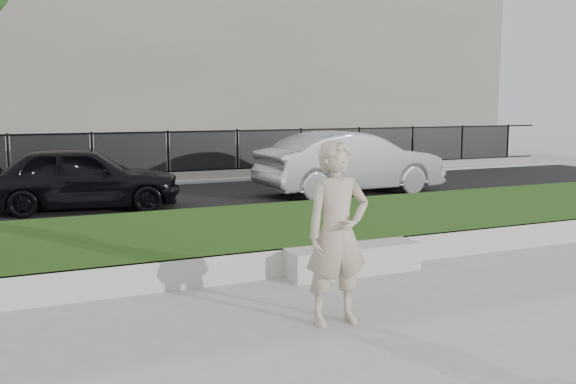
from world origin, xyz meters
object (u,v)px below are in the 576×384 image
car_dark (82,178)px  book (338,248)px  stone_bench (353,259)px  car_silver (351,163)px  man (337,233)px

car_dark → book: bearing=-151.0°
stone_bench → car_silver: 7.96m
stone_bench → man: bearing=-125.1°
man → stone_bench: bearing=57.0°
stone_bench → man: size_ratio=0.98×
man → book: (0.91, 1.64, -0.59)m
man → car_silver: size_ratio=0.41×
car_silver → man: bearing=146.6°
stone_bench → car_dark: (-2.88, 7.09, 0.57)m
man → car_silver: bearing=61.4°
man → car_dark: man is taller
man → car_dark: bearing=102.7°
stone_bench → car_silver: bearing=60.5°
car_silver → book: bearing=146.2°
stone_bench → car_dark: bearing=112.1°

